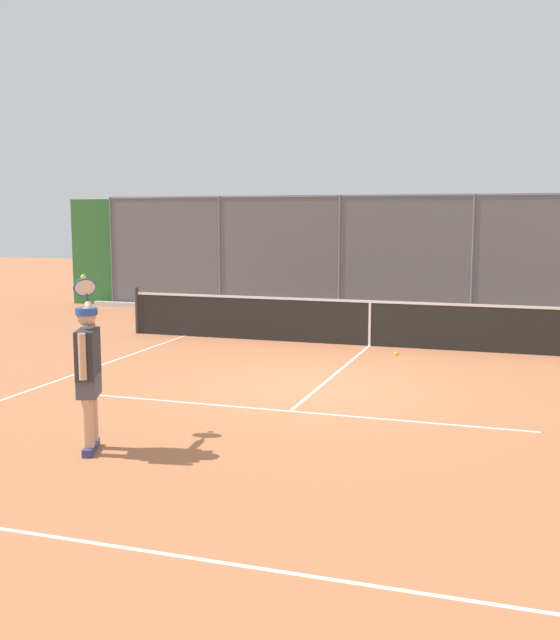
% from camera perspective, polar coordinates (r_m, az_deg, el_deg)
% --- Properties ---
extents(ground_plane, '(60.00, 60.00, 0.00)m').
position_cam_1_polar(ground_plane, '(11.90, 2.86, -5.24)').
color(ground_plane, '#B76B42').
extents(court_line_markings, '(8.55, 10.18, 0.01)m').
position_cam_1_polar(court_line_markings, '(10.26, 0.25, -7.36)').
color(court_line_markings, white).
rests_on(court_line_markings, ground).
extents(fence_backdrop, '(20.49, 1.37, 3.25)m').
position_cam_1_polar(fence_backdrop, '(20.72, 9.68, 4.72)').
color(fence_backdrop, '#565B60').
rests_on(fence_backdrop, ground).
extents(tennis_net, '(10.99, 0.09, 1.07)m').
position_cam_1_polar(tennis_net, '(15.77, 6.83, -0.19)').
color(tennis_net, '#2D2D2D').
rests_on(tennis_net, ground).
extents(tennis_player, '(0.83, 1.23, 1.98)m').
position_cam_1_polar(tennis_player, '(8.88, -14.36, -3.49)').
color(tennis_player, navy).
rests_on(tennis_player, ground).
extents(tennis_ball_mid_court, '(0.07, 0.07, 0.07)m').
position_cam_1_polar(tennis_ball_mid_court, '(14.88, 8.81, -2.52)').
color(tennis_ball_mid_court, '#CCDB33').
rests_on(tennis_ball_mid_court, ground).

